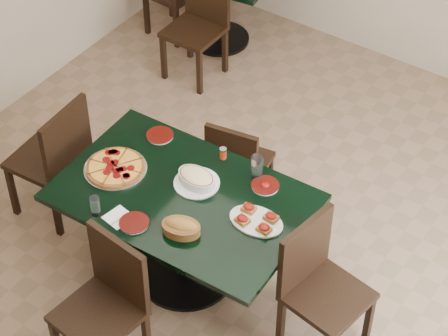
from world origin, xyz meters
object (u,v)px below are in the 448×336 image
Objects in this scene: chair_far at (237,163)px; chair_left at (56,155)px; chair_right at (317,280)px; chair_near at (108,298)px; pepperoni_pizza at (115,168)px; main_table at (184,215)px; bread_basket at (181,227)px; bruschetta_platter at (256,219)px; back_chair_near at (200,19)px; lasagna_casserole at (197,179)px.

chair_far is 1.25m from chair_left.
chair_near is at bearing 140.00° from chair_right.
chair_left is 0.62m from pepperoni_pizza.
main_table is at bearing 87.60° from chair_left.
chair_far is 2.96× the size of bread_basket.
bruschetta_platter is (0.33, 0.32, -0.02)m from bread_basket.
chair_near is 1.00m from bruschetta_platter.
chair_near is 1.03× the size of back_chair_near.
main_table is 1.67× the size of chair_near.
chair_far is 0.83× the size of chair_left.
back_chair_near is 2.57m from bruschetta_platter.
pepperoni_pizza is (-0.50, 0.71, 0.23)m from chair_near.
chair_right is at bearing -5.56° from bruschetta_platter.
chair_right is 3.25× the size of lasagna_casserole.
chair_near reaches higher than chair_right.
bread_basket is (1.43, -2.18, 0.27)m from back_chair_near.
chair_near is 0.93m from lasagna_casserole.
back_chair_near is at bearing 121.30° from chair_near.
bruschetta_platter is at bearing 96.68° from chair_right.
chair_right reaches higher than back_chair_near.
chair_right is 0.87m from bread_basket.
back_chair_near is at bearing -55.97° from chair_far.
chair_left is at bearing -84.57° from back_chair_near.
bread_basket is (0.16, -0.38, -0.01)m from lasagna_casserole.
lasagna_casserole is 1.06× the size of bread_basket.
pepperoni_pizza is at bearing -175.33° from main_table.
back_chair_near is 2.14m from pepperoni_pizza.
chair_far is 0.88× the size of back_chair_near.
chair_left is at bearing -179.64° from bruschetta_platter.
chair_left is at bearing 25.55° from chair_far.
bread_basket is (0.24, -0.96, 0.34)m from chair_far.
chair_left reaches higher than pepperoni_pizza.
chair_left is 1.12m from lasagna_casserole.
lasagna_casserole is (0.01, 0.13, 0.23)m from main_table.
chair_right is at bearing 4.08° from pepperoni_pizza.
main_table is 5.46× the size of lasagna_casserole.
bruschetta_platter is (1.76, -1.86, 0.25)m from back_chair_near.
bruschetta_platter is (0.57, -0.64, 0.32)m from chair_far.
pepperoni_pizza is at bearing -154.53° from lasagna_casserole.
lasagna_casserole is (0.51, 0.19, 0.03)m from pepperoni_pizza.
bread_basket reaches higher than pepperoni_pizza.
back_chair_near is (-1.19, 1.22, 0.07)m from chair_far.
pepperoni_pizza is at bearing 144.99° from bread_basket.
chair_left is (-2.03, -0.07, 0.02)m from chair_right.
pepperoni_pizza is at bearing -175.75° from bruschetta_platter.
pepperoni_pizza is 1.48× the size of bread_basket.
lasagna_casserole is at bearing 96.00° from chair_near.
chair_right is (1.02, -0.66, 0.08)m from chair_far.
chair_left is 1.59m from bruschetta_platter.
chair_near reaches higher than main_table.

